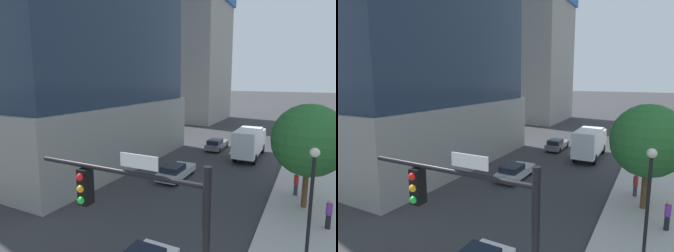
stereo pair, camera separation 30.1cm
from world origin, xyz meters
TOP-DOWN VIEW (x-y plane):
  - sidewalk at (8.44, 20.00)m, footprint 4.97×120.00m
  - construction_building at (-15.02, 53.34)m, footprint 13.67×16.45m
  - traffic_light_pole at (4.78, 2.08)m, footprint 5.27×0.48m
  - street_lamp at (8.55, 10.39)m, footprint 0.44×0.44m
  - street_tree at (8.23, 16.62)m, footprint 4.75×4.75m
  - car_gray at (-2.00, 29.81)m, footprint 1.72×4.66m
  - car_silver at (-2.00, 18.05)m, footprint 1.86×4.58m
  - box_truck at (2.34, 27.76)m, footprint 2.30×7.32m
  - pedestrian_purple_shirt at (9.57, 14.11)m, footprint 0.34×0.34m
  - pedestrian_red_shirt at (7.61, 18.56)m, footprint 0.34×0.34m

SIDE VIEW (x-z plane):
  - sidewalk at x=8.44m, z-range 0.00..0.15m
  - car_silver at x=-2.00m, z-range 0.00..1.38m
  - car_gray at x=-2.00m, z-range 0.00..1.40m
  - pedestrian_red_shirt at x=7.61m, z-range 0.17..1.87m
  - pedestrian_purple_shirt at x=9.57m, z-range 0.17..1.93m
  - box_truck at x=2.34m, z-range 0.22..3.54m
  - street_lamp at x=8.55m, z-range 1.03..6.50m
  - traffic_light_pole at x=4.78m, z-range 1.38..8.05m
  - street_tree at x=8.23m, z-range 1.25..8.21m
  - construction_building at x=-15.02m, z-range -2.29..31.76m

